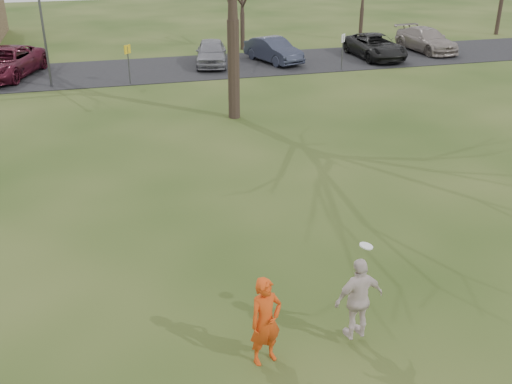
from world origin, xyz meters
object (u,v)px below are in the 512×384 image
car_2 (6,63)px  catching_play (359,299)px  car_7 (426,40)px  player_defender (266,321)px  car_5 (273,50)px  lamp_post (40,8)px  car_6 (375,46)px  car_4 (211,52)px

car_2 → catching_play: catching_play is taller
car_2 → car_7: car_2 is taller
player_defender → car_7: bearing=39.3°
player_defender → car_2: player_defender is taller
player_defender → car_2: size_ratio=0.32×
car_2 → car_5: 15.22m
player_defender → lamp_post: (-4.94, 23.09, 3.03)m
car_2 → car_6: car_2 is taller
catching_play → player_defender: bearing=-179.3°
lamp_post → player_defender: bearing=-77.9°
catching_play → car_7: bearing=57.7°
car_6 → car_7: (4.14, 1.02, 0.01)m
player_defender → car_4: 26.18m
car_2 → catching_play: size_ratio=2.79×
car_7 → lamp_post: bearing=-178.9°
car_6 → lamp_post: lamp_post is taller
catching_play → car_6: bearing=63.7°
player_defender → car_5: player_defender is taller
car_5 → car_7: 10.63m
car_5 → catching_play: bearing=-122.1°
car_4 → car_5: size_ratio=1.00×
car_2 → car_6: (21.69, -0.72, -0.08)m
car_4 → lamp_post: lamp_post is taller
car_7 → car_6: bearing=-172.6°
player_defender → catching_play: (1.94, 0.02, 0.15)m
car_5 → catching_play: 26.33m
car_4 → car_7: (14.41, 0.31, -0.01)m
car_5 → catching_play: size_ratio=2.11×
car_6 → car_7: 4.26m
car_4 → catching_play: 25.93m
car_2 → car_4: (11.42, -0.01, -0.06)m
car_2 → catching_play: (9.27, -25.84, 0.25)m
lamp_post → car_5: bearing=11.4°
car_2 → car_4: size_ratio=1.32×
catching_play → car_2: bearing=109.7°
lamp_post → car_6: bearing=6.1°
car_4 → car_6: (10.27, -0.71, -0.02)m
car_4 → car_7: size_ratio=0.86×
car_6 → catching_play: catching_play is taller
car_4 → car_6: size_ratio=0.84×
car_4 → lamp_post: bearing=-151.0°
player_defender → car_2: bearing=90.4°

